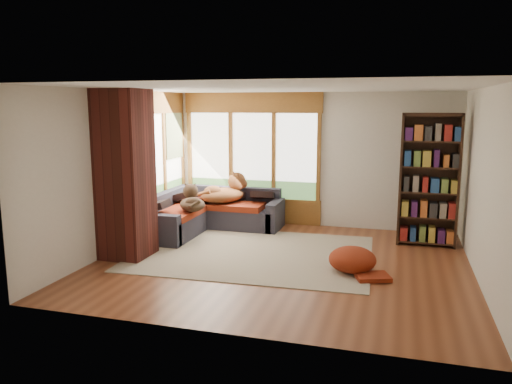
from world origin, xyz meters
The scene contains 17 objects.
floor centered at (0.00, 0.00, 0.00)m, with size 5.50×5.50×0.00m, color brown.
ceiling centered at (0.00, 0.00, 2.60)m, with size 5.50×5.50×0.00m, color white.
wall_back centered at (0.00, 2.50, 1.30)m, with size 5.50×0.04×2.60m, color silver.
wall_front centered at (0.00, -2.50, 1.30)m, with size 5.50×0.04×2.60m, color silver.
wall_left centered at (-2.75, 0.00, 1.30)m, with size 0.04×5.00×2.60m, color silver.
wall_right centered at (2.75, 0.00, 1.30)m, with size 0.04×5.00×2.60m, color silver.
windows_back centered at (-1.20, 2.47, 1.35)m, with size 2.82×0.10×1.90m.
windows_left centered at (-2.72, 1.20, 1.35)m, with size 0.10×2.62×1.90m.
roller_blind centered at (-2.69, 2.03, 1.75)m, with size 0.03×0.72×0.90m, color gray.
brick_chimney centered at (-2.40, -0.35, 1.30)m, with size 0.70×0.70×2.60m, color #471914.
sectional_sofa centered at (-1.95, 1.70, 0.30)m, with size 2.20×2.20×0.80m.
area_rug centered at (-0.53, 0.33, 0.01)m, with size 3.70×2.83×0.01m, color beige.
bookshelf centered at (2.14, 1.62, 1.12)m, with size 0.96×0.32×2.23m.
pouf centered at (1.07, -0.14, 0.20)m, with size 0.68×0.68×0.37m, color maroon.
dog_tan centered at (-1.53, 1.83, 0.79)m, with size 1.01×1.00×0.50m.
dog_brindle centered at (-1.88, 0.99, 0.73)m, with size 0.72×0.81×0.39m.
throw_pillows centered at (-1.86, 1.75, 0.77)m, with size 1.98×1.68×0.45m.
Camera 1 is at (1.65, -7.09, 2.37)m, focal length 35.00 mm.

